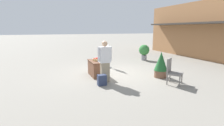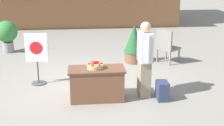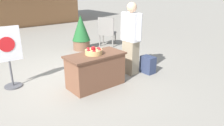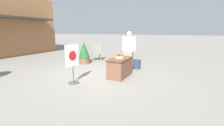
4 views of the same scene
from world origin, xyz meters
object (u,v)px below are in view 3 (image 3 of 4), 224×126
object	(u,v)px
display_table	(96,70)
apple_basket	(94,51)
person_visitor	(131,39)
backpack	(148,65)
potted_plant_near_left	(81,32)
poster_board	(8,56)
patio_chair	(107,31)

from	to	relation	value
display_table	apple_basket	size ratio (longest dim) A/B	3.46
person_visitor	backpack	size ratio (longest dim) A/B	4.06
person_visitor	potted_plant_near_left	xyz separation A→B (m)	(0.21, 2.60, -0.28)
poster_board	potted_plant_near_left	xyz separation A→B (m)	(2.68, 1.58, -0.10)
backpack	patio_chair	distance (m)	2.82
display_table	person_visitor	distance (m)	1.19
display_table	person_visitor	xyz separation A→B (m)	(1.07, 0.05, 0.51)
apple_basket	backpack	xyz separation A→B (m)	(1.46, -0.20, -0.57)
poster_board	apple_basket	bearing A→B (deg)	57.74
person_visitor	poster_board	world-z (taller)	person_visitor
poster_board	patio_chair	distance (m)	3.91
display_table	backpack	bearing A→B (deg)	-7.64
apple_basket	poster_board	distance (m)	1.74
backpack	poster_board	world-z (taller)	poster_board
apple_basket	patio_chair	world-z (taller)	patio_chair
backpack	display_table	bearing A→B (deg)	172.36
poster_board	patio_chair	bearing A→B (deg)	116.51
display_table	patio_chair	bearing A→B (deg)	48.07
potted_plant_near_left	person_visitor	bearing A→B (deg)	-94.57
person_visitor	backpack	world-z (taller)	person_visitor
display_table	potted_plant_near_left	distance (m)	2.95
backpack	poster_board	size ratio (longest dim) A/B	0.32
person_visitor	patio_chair	bearing A→B (deg)	-118.58
backpack	apple_basket	bearing A→B (deg)	172.01
backpack	patio_chair	size ratio (longest dim) A/B	0.41
poster_board	patio_chair	size ratio (longest dim) A/B	1.25
display_table	potted_plant_near_left	world-z (taller)	potted_plant_near_left
patio_chair	display_table	bearing A→B (deg)	-170.44
person_visitor	patio_chair	size ratio (longest dim) A/B	1.65
poster_board	patio_chair	world-z (taller)	poster_board
potted_plant_near_left	patio_chair	bearing A→B (deg)	-9.35
display_table	backpack	size ratio (longest dim) A/B	2.93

